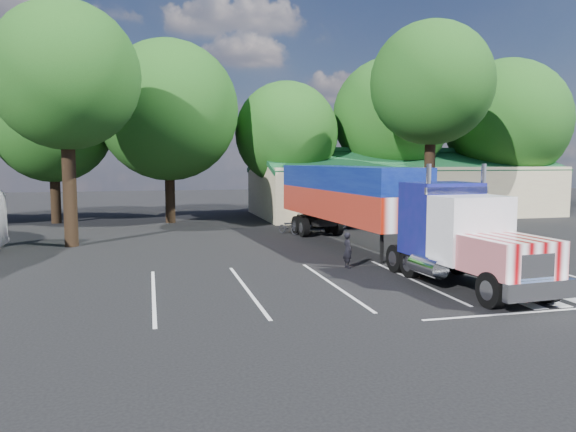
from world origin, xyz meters
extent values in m
plane|color=black|center=(0.00, 0.00, 0.00)|extent=(120.00, 120.00, 0.00)
cube|color=#C4BD91|center=(14.00, 18.00, 2.00)|extent=(24.00, 11.00, 4.00)
cube|color=#154B29|center=(14.00, 15.60, 4.50)|extent=(24.20, 6.25, 2.10)
cube|color=#154B29|center=(14.00, 20.40, 4.50)|extent=(24.20, 6.25, 2.10)
cube|color=#C4BD91|center=(6.00, 12.30, 1.40)|extent=(5.00, 2.50, 2.80)
cube|color=#154B29|center=(6.00, 11.00, 2.90)|extent=(5.40, 3.19, 0.80)
cylinder|color=black|center=(-13.00, 17.80, 2.00)|extent=(0.70, 0.70, 4.00)
sphere|color=#1B4714|center=(-13.00, 17.80, 7.15)|extent=(8.40, 8.40, 8.40)
cylinder|color=black|center=(-5.00, 16.20, 2.15)|extent=(0.70, 0.70, 4.30)
sphere|color=#1B4714|center=(-5.00, 16.20, 8.05)|extent=(10.00, 10.00, 10.00)
cylinder|color=black|center=(4.00, 17.50, 1.80)|extent=(0.70, 0.70, 3.60)
sphere|color=#1B4714|center=(4.00, 17.50, 6.60)|extent=(8.00, 8.00, 8.00)
cylinder|color=black|center=(13.00, 18.00, 2.25)|extent=(0.70, 0.70, 4.50)
sphere|color=#1B4714|center=(13.00, 18.00, 8.10)|extent=(9.60, 9.60, 9.60)
cylinder|color=black|center=(23.00, 16.80, 1.95)|extent=(0.70, 0.70, 3.90)
sphere|color=#1B4714|center=(23.00, 16.80, 7.80)|extent=(10.40, 10.40, 10.40)
cylinder|color=black|center=(-10.50, 6.00, 3.00)|extent=(0.70, 0.70, 6.00)
sphere|color=#1B4714|center=(-10.50, 6.00, 8.85)|extent=(7.60, 7.60, 7.60)
cylinder|color=black|center=(11.50, 8.50, 3.25)|extent=(0.70, 0.70, 6.50)
sphere|color=#1B4714|center=(11.50, 8.50, 9.50)|extent=(8.00, 8.00, 8.00)
cube|color=black|center=(4.52, -7.23, 0.77)|extent=(1.59, 7.24, 0.26)
cube|color=white|center=(4.83, -11.06, 0.67)|extent=(2.58, 0.46, 0.56)
cube|color=white|center=(4.81, -10.86, 1.28)|extent=(1.24, 0.22, 0.92)
cube|color=white|center=(4.72, -9.68, 1.49)|extent=(2.55, 2.64, 1.18)
cube|color=silver|center=(4.56, -7.64, 2.10)|extent=(2.69, 1.84, 2.36)
cube|color=black|center=(4.61, -8.30, 2.62)|extent=(2.36, 0.27, 1.03)
cube|color=white|center=(4.49, -6.77, 3.44)|extent=(2.67, 0.31, 0.26)
cube|color=#0C1759|center=(4.41, -5.80, 2.31)|extent=(2.72, 2.25, 2.77)
cylinder|color=white|center=(3.31, -6.81, 2.67)|extent=(0.20, 0.20, 3.49)
cylinder|color=white|center=(5.66, -6.62, 2.67)|extent=(0.20, 0.20, 3.49)
cylinder|color=white|center=(3.14, -7.23, 0.77)|extent=(0.80, 1.69, 0.68)
cylinder|color=white|center=(5.90, -7.02, 0.77)|extent=(0.80, 1.69, 0.68)
cube|color=white|center=(3.71, 3.10, 2.21)|extent=(3.69, 13.30, 1.54)
cube|color=navy|center=(3.71, 3.10, 3.59)|extent=(3.69, 13.30, 1.23)
cube|color=black|center=(3.37, 7.40, 0.87)|extent=(1.51, 3.68, 0.36)
cube|color=black|center=(3.43, -2.48, 0.72)|extent=(0.13, 0.13, 1.44)
cube|color=black|center=(4.86, -2.36, 0.72)|extent=(0.13, 0.13, 1.44)
cube|color=white|center=(3.19, 9.75, 0.46)|extent=(2.46, 0.32, 0.12)
cylinder|color=black|center=(3.68, -10.28, 0.56)|extent=(0.45, 1.15, 1.13)
cylinder|color=black|center=(5.83, -10.11, 0.56)|extent=(0.45, 1.15, 1.13)
cylinder|color=black|center=(3.31, -5.57, 0.56)|extent=(0.45, 1.15, 1.13)
cylinder|color=black|center=(5.46, -5.40, 0.56)|extent=(0.45, 1.15, 1.13)
cylinder|color=black|center=(3.22, -4.45, 0.56)|extent=(0.45, 1.15, 1.13)
cylinder|color=black|center=(5.37, -4.28, 0.56)|extent=(0.45, 1.15, 1.13)
cylinder|color=black|center=(2.36, 6.50, 0.56)|extent=(0.45, 1.15, 1.13)
cylinder|color=black|center=(4.51, 6.66, 0.56)|extent=(0.45, 1.15, 1.13)
cylinder|color=black|center=(2.26, 7.72, 0.56)|extent=(0.45, 1.15, 1.13)
cylinder|color=black|center=(4.41, 7.89, 0.56)|extent=(0.45, 1.15, 1.13)
imported|color=black|center=(1.60, -3.13, 0.76)|extent=(0.42, 0.59, 1.51)
imported|color=black|center=(1.80, 8.00, 0.43)|extent=(1.36, 1.68, 0.86)
imported|color=#929599|center=(5.00, 10.50, 0.64)|extent=(4.12, 2.42, 1.28)
camera|label=1|loc=(-6.46, -25.19, 4.56)|focal=35.00mm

